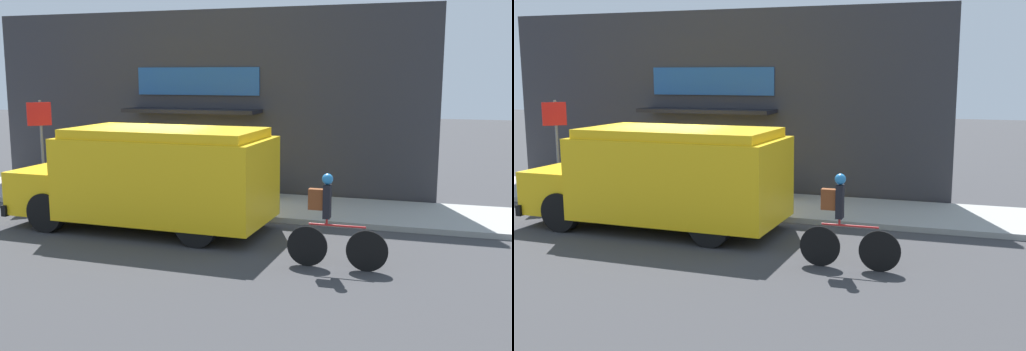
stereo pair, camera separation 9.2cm
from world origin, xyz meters
TOP-DOWN VIEW (x-y plane):
  - ground_plane at (0.00, 0.00)m, footprint 70.00×70.00m
  - sidewalk at (0.00, 1.34)m, footprint 28.00×2.68m
  - storefront at (-0.00, 2.81)m, footprint 12.83×1.11m
  - school_bus at (0.57, -1.32)m, footprint 5.72×2.75m
  - cyclist at (4.72, -2.81)m, footprint 1.75×0.20m
  - stop_sign_post at (-3.48, 0.38)m, footprint 0.45×0.45m
  - trash_bin at (2.03, 1.89)m, footprint 0.46×0.46m

SIDE VIEW (x-z plane):
  - ground_plane at x=0.00m, z-range 0.00..0.00m
  - sidewalk at x=0.00m, z-range 0.00..0.13m
  - trash_bin at x=2.03m, z-range 0.13..1.03m
  - cyclist at x=4.72m, z-range -0.06..1.60m
  - school_bus at x=0.57m, z-range 0.05..2.25m
  - stop_sign_post at x=-3.48m, z-range 0.55..3.09m
  - storefront at x=0.00m, z-range 0.00..5.06m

